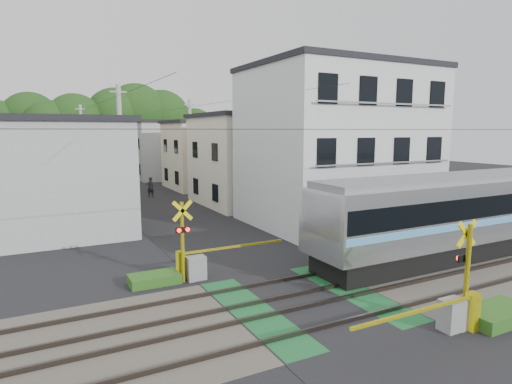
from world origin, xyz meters
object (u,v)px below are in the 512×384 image
crossing_signal_near (457,306)px  pedestrian (150,187)px  crossing_signal_far (193,261)px  apartment_block (336,146)px

crossing_signal_near → pedestrian: (-1.80, 27.92, 0.14)m
crossing_signal_near → crossing_signal_far: same height
crossing_signal_far → apartment_block: size_ratio=0.46×
apartment_block → crossing_signal_near: bearing=-114.2°
crossing_signal_far → pedestrian: size_ratio=2.78×
apartment_block → pedestrian: apartment_block is taller
crossing_signal_far → apartment_block: 13.14m
crossing_signal_far → pedestrian: bearing=80.7°
crossing_signal_far → apartment_block: bearing=27.8°
crossing_signal_near → apartment_block: bearing=65.8°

